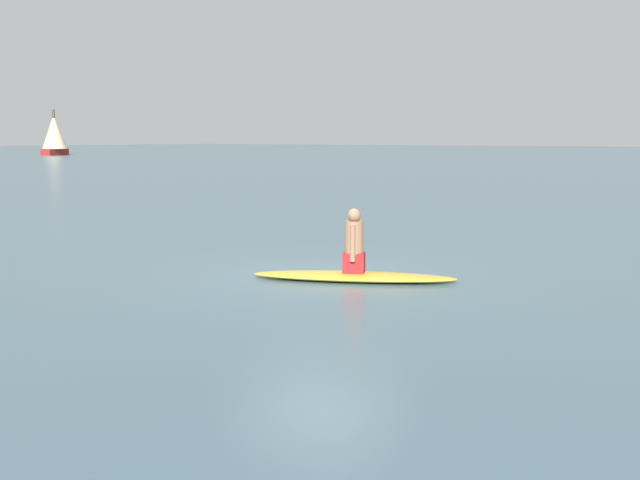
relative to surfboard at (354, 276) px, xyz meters
name	(u,v)px	position (x,y,z in m)	size (l,w,h in m)	color
ground_plane	(320,275)	(-0.74, 0.10, -0.07)	(400.00, 400.00, 0.00)	slate
surfboard	(354,276)	(0.00, 0.00, 0.00)	(3.26, 0.75, 0.13)	gold
person_paddler	(354,244)	(0.00, 0.00, 0.53)	(0.42, 0.43, 1.02)	#A51E23
sailboat_near_left	(54,134)	(-83.86, 54.09, 2.70)	(4.09, 4.66, 5.85)	maroon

